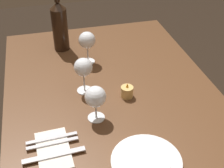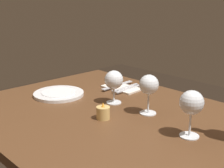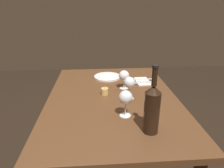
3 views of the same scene
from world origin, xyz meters
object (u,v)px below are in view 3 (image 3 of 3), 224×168
object	(u,v)px
wine_bottle	(152,108)
dinner_plate	(107,77)
table_knife	(142,79)
wine_glass_left	(126,98)
wine_glass_centre	(124,76)
votive_candle	(105,91)
folded_napkin	(143,81)
wine_glass_right	(129,83)
fork_outer	(144,83)
fork_inner	(143,82)

from	to	relation	value
wine_bottle	dinner_plate	size ratio (longest dim) A/B	1.53
wine_bottle	table_knife	bearing A→B (deg)	-8.71
wine_glass_left	wine_glass_centre	bearing A→B (deg)	-6.23
wine_bottle	votive_candle	xyz separation A→B (m)	(0.47, 0.22, -0.11)
folded_napkin	wine_glass_right	bearing A→B (deg)	152.23
dinner_plate	fork_outer	world-z (taller)	dinner_plate
fork_outer	table_knife	world-z (taller)	same
folded_napkin	fork_inner	size ratio (longest dim) A/B	1.08
votive_candle	table_knife	bearing A→B (deg)	-51.89
fork_outer	wine_bottle	bearing A→B (deg)	170.24
folded_napkin	table_knife	distance (m)	0.03
wine_glass_centre	table_knife	size ratio (longest dim) A/B	0.69
folded_napkin	wine_glass_centre	bearing A→B (deg)	125.78
wine_glass_right	dinner_plate	size ratio (longest dim) A/B	0.68
wine_glass_left	table_knife	size ratio (longest dim) A/B	0.76
votive_candle	fork_inner	bearing A→B (deg)	-58.34
dinner_plate	wine_glass_centre	bearing A→B (deg)	-155.74
table_knife	votive_candle	bearing A→B (deg)	128.11
wine_glass_left	dinner_plate	world-z (taller)	wine_glass_left
wine_glass_right	votive_candle	size ratio (longest dim) A/B	2.37
wine_bottle	votive_candle	distance (m)	0.53
wine_glass_left	wine_glass_centre	xyz separation A→B (m)	(0.41, -0.04, -0.01)
wine_bottle	folded_napkin	world-z (taller)	wine_bottle
wine_glass_left	fork_outer	bearing A→B (deg)	-24.34
fork_inner	table_knife	xyz separation A→B (m)	(0.05, 0.00, 0.00)
dinner_plate	fork_inner	distance (m)	0.33
wine_glass_centre	table_knife	world-z (taller)	wine_glass_centre
wine_bottle	fork_outer	world-z (taller)	wine_bottle
wine_bottle	wine_glass_centre	bearing A→B (deg)	6.28
wine_glass_left	wine_bottle	world-z (taller)	wine_bottle
votive_candle	table_knife	xyz separation A→B (m)	(0.26, -0.33, -0.01)
wine_glass_centre	fork_outer	world-z (taller)	wine_glass_centre
dinner_plate	table_knife	distance (m)	0.31
wine_glass_left	votive_candle	bearing A→B (deg)	19.10
wine_glass_centre	dinner_plate	distance (m)	0.29
votive_candle	folded_napkin	distance (m)	0.40
folded_napkin	fork_outer	xyz separation A→B (m)	(-0.05, 0.00, 0.01)
wine_bottle	votive_candle	size ratio (longest dim) A/B	5.33
wine_glass_centre	wine_bottle	bearing A→B (deg)	-173.72
wine_glass_right	table_knife	distance (m)	0.39
votive_candle	table_knife	distance (m)	0.42
wine_bottle	dinner_plate	xyz separation A→B (m)	(0.83, 0.18, -0.13)
votive_candle	fork_outer	bearing A→B (deg)	-61.62
wine_bottle	fork_outer	distance (m)	0.67
wine_glass_right	wine_bottle	xyz separation A→B (m)	(-0.39, -0.05, 0.02)
dinner_plate	fork_outer	xyz separation A→B (m)	(-0.18, -0.29, 0.00)
table_knife	folded_napkin	bearing A→B (deg)	180.00
votive_candle	folded_napkin	world-z (taller)	votive_candle
wine_glass_left	folded_napkin	xyz separation A→B (m)	(0.54, -0.22, -0.11)
table_knife	wine_bottle	bearing A→B (deg)	171.29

